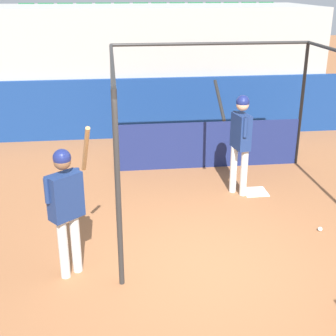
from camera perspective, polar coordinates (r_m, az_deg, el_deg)
The scene contains 8 objects.
ground_plane at distance 6.78m, azimuth 4.78°, elevation -11.78°, with size 60.00×60.00×0.00m, color #935B38.
outfield_wall at distance 12.07m, azimuth -0.86°, elevation 7.37°, with size 24.00×0.12×1.52m.
bleacher_section at distance 13.52m, azimuth -1.64°, elevation 12.53°, with size 8.70×3.20×3.20m.
batting_cage at distance 9.13m, azimuth 6.09°, elevation 5.15°, with size 4.04×4.12×2.65m.
home_plate at distance 9.11m, azimuth 10.58°, elevation -2.87°, with size 0.44×0.44×0.02m.
player_batter at distance 8.61m, azimuth 8.78°, elevation 4.03°, with size 0.57×0.88×2.07m.
player_waiting at distance 6.20m, azimuth -12.29°, elevation -3.93°, with size 0.63×0.72×2.10m.
baseball at distance 7.98m, azimuth 18.05°, elevation -7.10°, with size 0.07×0.07×0.07m.
Camera 1 is at (-1.23, -5.54, 3.72)m, focal length 50.00 mm.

